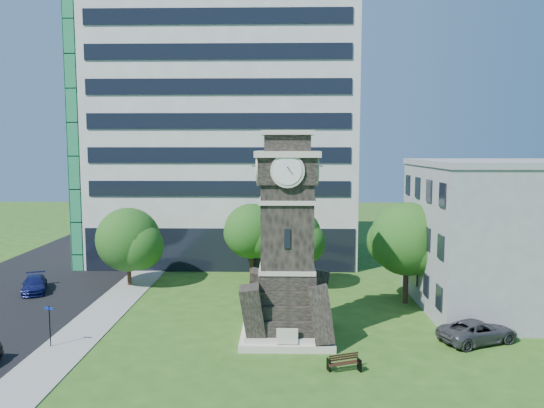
{
  "coord_description": "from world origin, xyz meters",
  "views": [
    {
      "loc": [
        2.77,
        -28.74,
        11.28
      ],
      "look_at": [
        2.02,
        6.12,
        7.55
      ],
      "focal_mm": 35.0,
      "sensor_mm": 36.0,
      "label": 1
    }
  ],
  "objects_px": {
    "car_east_lot": "(478,331)",
    "clock_tower": "(287,250)",
    "car_street_north": "(34,284)",
    "park_bench": "(344,362)",
    "street_sign": "(50,321)"
  },
  "relations": [
    {
      "from": "clock_tower",
      "to": "car_east_lot",
      "type": "distance_m",
      "value": 12.04
    },
    {
      "from": "clock_tower",
      "to": "car_street_north",
      "type": "distance_m",
      "value": 22.35
    },
    {
      "from": "car_east_lot",
      "to": "clock_tower",
      "type": "bearing_deg",
      "value": 63.92
    },
    {
      "from": "car_street_north",
      "to": "park_bench",
      "type": "height_order",
      "value": "car_street_north"
    },
    {
      "from": "car_street_north",
      "to": "car_east_lot",
      "type": "height_order",
      "value": "car_east_lot"
    },
    {
      "from": "car_street_north",
      "to": "car_east_lot",
      "type": "relative_size",
      "value": 0.89
    },
    {
      "from": "clock_tower",
      "to": "street_sign",
      "type": "bearing_deg",
      "value": -171.47
    },
    {
      "from": "car_east_lot",
      "to": "street_sign",
      "type": "relative_size",
      "value": 1.97
    },
    {
      "from": "car_east_lot",
      "to": "park_bench",
      "type": "height_order",
      "value": "car_east_lot"
    },
    {
      "from": "car_street_north",
      "to": "street_sign",
      "type": "bearing_deg",
      "value": -82.56
    },
    {
      "from": "car_street_north",
      "to": "street_sign",
      "type": "relative_size",
      "value": 1.76
    },
    {
      "from": "park_bench",
      "to": "street_sign",
      "type": "bearing_deg",
      "value": 150.32
    },
    {
      "from": "clock_tower",
      "to": "park_bench",
      "type": "relative_size",
      "value": 7.41
    },
    {
      "from": "clock_tower",
      "to": "park_bench",
      "type": "bearing_deg",
      "value": -59.41
    },
    {
      "from": "car_east_lot",
      "to": "street_sign",
      "type": "distance_m",
      "value": 24.55
    }
  ]
}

